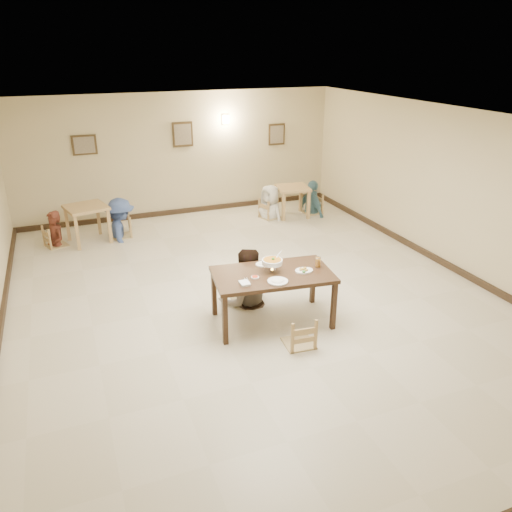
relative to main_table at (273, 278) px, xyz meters
name	(u,v)px	position (x,y,z in m)	size (l,w,h in m)	color
floor	(253,296)	(0.02, 0.89, -0.76)	(10.00, 10.00, 0.00)	beige
ceiling	(252,118)	(0.02, 0.89, 2.24)	(10.00, 10.00, 0.00)	white
wall_back	(180,155)	(0.02, 5.89, 0.74)	(10.00, 10.00, 0.00)	beige
wall_front	(493,407)	(0.02, -4.11, 0.74)	(10.00, 10.00, 0.00)	beige
wall_right	(450,189)	(4.02, 0.89, 0.74)	(10.00, 10.00, 0.00)	beige
baseboard_back	(183,211)	(0.02, 5.86, -0.70)	(8.00, 0.06, 0.12)	#2F2115
baseboard_right	(438,260)	(3.99, 0.89, -0.70)	(0.06, 10.00, 0.12)	#2F2115
picture_a	(84,145)	(-2.18, 5.85, 1.14)	(0.55, 0.04, 0.45)	#3A2A16
picture_b	(183,134)	(0.12, 5.85, 1.24)	(0.50, 0.04, 0.60)	#3A2A16
picture_c	(277,134)	(2.62, 5.85, 1.09)	(0.45, 0.04, 0.55)	#3A2A16
wall_sconce	(225,119)	(1.22, 5.85, 1.54)	(0.16, 0.05, 0.22)	#FFD88C
main_table	(273,278)	(0.00, 0.00, 0.00)	(1.89, 1.21, 0.84)	#3A2415
chair_far	(245,273)	(-0.14, 0.84, -0.26)	(0.46, 0.46, 0.99)	tan
chair_near	(300,317)	(0.10, -0.74, -0.31)	(0.42, 0.42, 0.90)	tan
main_diner	(245,249)	(-0.15, 0.77, 0.20)	(0.93, 0.72, 1.91)	gray
curry_warmer	(272,262)	(0.01, 0.04, 0.25)	(0.35, 0.31, 0.28)	silver
rice_plate_far	(265,264)	(0.01, 0.33, 0.10)	(0.29, 0.29, 0.07)	white
rice_plate_near	(278,281)	(-0.05, -0.31, 0.10)	(0.30, 0.30, 0.07)	white
fried_plate	(304,270)	(0.46, -0.13, 0.10)	(0.28, 0.28, 0.06)	white
chili_dish	(255,277)	(-0.31, -0.06, 0.09)	(0.12, 0.12, 0.03)	white
napkin_cutlery	(245,283)	(-0.53, -0.20, 0.10)	(0.17, 0.27, 0.03)	white
drink_glass	(318,263)	(0.74, -0.05, 0.16)	(0.08, 0.08, 0.16)	white
bg_table_left	(87,212)	(-2.37, 4.64, -0.08)	(0.99, 0.99, 0.82)	tan
bg_table_right	(293,192)	(2.55, 4.64, -0.13)	(0.87, 0.87, 0.76)	tan
bg_chair_ll	(54,227)	(-3.07, 4.64, -0.32)	(0.41, 0.41, 0.88)	tan
bg_chair_lr	(120,217)	(-1.68, 4.72, -0.30)	(0.43, 0.43, 0.92)	tan
bg_chair_rl	(270,200)	(1.97, 4.71, -0.29)	(0.44, 0.44, 0.93)	tan
bg_chair_rr	(312,195)	(3.13, 4.67, -0.28)	(0.45, 0.45, 0.95)	tan
bg_diner_a	(51,212)	(-3.07, 4.64, 0.02)	(0.57, 0.37, 1.55)	#5B291E
bg_diner_b	(118,199)	(-1.68, 4.72, 0.13)	(1.14, 0.66, 1.77)	#4A639D
bg_diner_c	(270,185)	(1.97, 4.71, 0.08)	(0.81, 0.53, 1.67)	silver
bg_diner_d	(313,181)	(3.13, 4.67, 0.09)	(0.99, 0.41, 1.69)	teal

